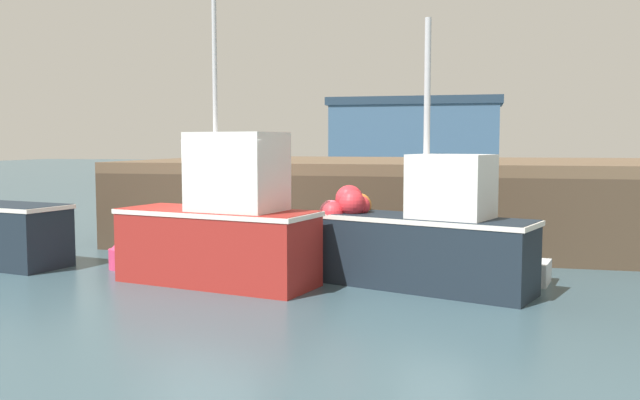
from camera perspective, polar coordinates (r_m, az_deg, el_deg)
name	(u,v)px	position (r m, az deg, el deg)	size (l,w,h in m)	color
ground	(217,281)	(12.47, -8.70, -6.74)	(120.00, 160.00, 0.10)	#38515B
pier	(430,174)	(16.90, 9.30, 2.16)	(14.69, 7.57, 2.00)	brown
fishing_boat_near_right	(222,225)	(11.73, -8.26, -2.14)	(3.73, 2.03, 5.65)	maroon
fishing_boat_mid	(423,235)	(11.41, 8.70, -2.92)	(3.87, 2.26, 4.47)	#19232D
rowboat	(504,270)	(12.43, 15.24, -5.72)	(1.67, 1.08, 0.44)	silver
warehouse	(415,139)	(43.74, 8.01, 5.09)	(10.78, 4.63, 5.29)	#385675
mooring_buoy_foreground	(122,254)	(13.68, -16.34, -4.38)	(0.52, 0.52, 0.66)	#DB3866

